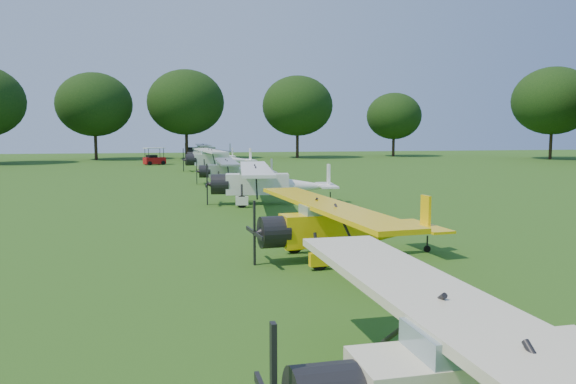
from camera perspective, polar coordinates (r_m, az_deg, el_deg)
name	(u,v)px	position (r m, az deg, el deg)	size (l,w,h in m)	color
ground	(254,216)	(27.06, -3.48, -2.50)	(160.00, 160.00, 0.00)	#1E4A12
tree_belt	(326,49)	(27.88, 3.88, 14.32)	(137.36, 130.27, 14.52)	black
aircraft_1	(522,373)	(7.60, 22.71, -16.62)	(6.70, 10.65, 2.10)	#EEE8C4
aircraft_2	(342,223)	(18.11, 5.52, -3.14)	(6.40, 10.18, 2.00)	yellow
aircraft_3	(267,180)	(31.39, -2.16, 1.18)	(7.32, 11.65, 2.29)	white
aircraft_4	(234,169)	(43.79, -5.54, 2.35)	(6.23, 9.89, 1.96)	silver
aircraft_5	(217,157)	(57.96, -7.26, 3.50)	(7.45, 11.86, 2.33)	white
aircraft_6	(209,154)	(71.35, -8.06, 3.83)	(6.22, 9.88, 1.95)	white
aircraft_7	(207,149)	(84.42, -8.20, 4.30)	(7.09, 11.27, 2.22)	silver
golf_cart	(154,159)	(69.45, -13.46, 3.28)	(2.76, 2.24, 2.06)	#A90C0E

